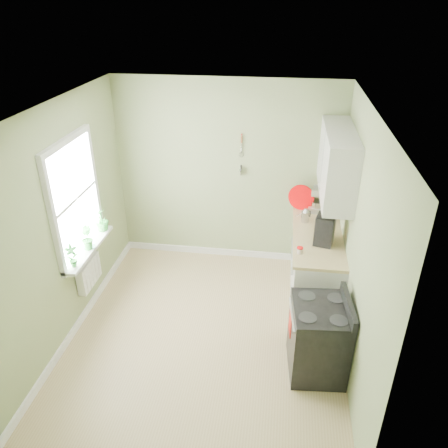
# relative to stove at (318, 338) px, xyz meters

# --- Properties ---
(floor) EXTENTS (3.20, 3.60, 0.02)m
(floor) POSITION_rel_stove_xyz_m (-1.28, 0.38, -0.43)
(floor) COLOR tan
(floor) RESTS_ON ground
(ceiling) EXTENTS (3.20, 3.60, 0.02)m
(ceiling) POSITION_rel_stove_xyz_m (-1.28, 0.38, 2.29)
(ceiling) COLOR white
(ceiling) RESTS_ON wall_back
(wall_back) EXTENTS (3.20, 0.02, 2.70)m
(wall_back) POSITION_rel_stove_xyz_m (-1.28, 2.19, 0.93)
(wall_back) COLOR #8F9C6A
(wall_back) RESTS_ON floor
(wall_left) EXTENTS (0.02, 3.60, 2.70)m
(wall_left) POSITION_rel_stove_xyz_m (-2.89, 0.38, 0.93)
(wall_left) COLOR #8F9C6A
(wall_left) RESTS_ON floor
(wall_right) EXTENTS (0.02, 3.60, 2.70)m
(wall_right) POSITION_rel_stove_xyz_m (0.33, 0.38, 0.93)
(wall_right) COLOR #8F9C6A
(wall_right) RESTS_ON floor
(base_cabinets) EXTENTS (0.60, 1.60, 0.87)m
(base_cabinets) POSITION_rel_stove_xyz_m (0.02, 1.38, 0.01)
(base_cabinets) COLOR silver
(base_cabinets) RESTS_ON floor
(countertop) EXTENTS (0.64, 1.60, 0.04)m
(countertop) POSITION_rel_stove_xyz_m (0.01, 1.38, 0.47)
(countertop) COLOR tan
(countertop) RESTS_ON base_cabinets
(upper_cabinets) EXTENTS (0.35, 1.40, 0.80)m
(upper_cabinets) POSITION_rel_stove_xyz_m (0.15, 1.48, 1.43)
(upper_cabinets) COLOR silver
(upper_cabinets) RESTS_ON wall_right
(window) EXTENTS (0.06, 1.14, 1.44)m
(window) POSITION_rel_stove_xyz_m (-2.86, 0.68, 1.13)
(window) COLOR white
(window) RESTS_ON wall_left
(window_sill) EXTENTS (0.18, 1.14, 0.04)m
(window_sill) POSITION_rel_stove_xyz_m (-2.79, 0.68, 0.46)
(window_sill) COLOR white
(window_sill) RESTS_ON wall_left
(radiator) EXTENTS (0.12, 0.50, 0.35)m
(radiator) POSITION_rel_stove_xyz_m (-2.82, 0.63, 0.13)
(radiator) COLOR white
(radiator) RESTS_ON wall_left
(wall_utensils) EXTENTS (0.02, 0.14, 0.58)m
(wall_utensils) POSITION_rel_stove_xyz_m (-1.08, 2.16, 1.14)
(wall_utensils) COLOR tan
(wall_utensils) RESTS_ON wall_back
(stove) EXTENTS (0.65, 0.72, 0.94)m
(stove) POSITION_rel_stove_xyz_m (0.00, 0.00, 0.00)
(stove) COLOR black
(stove) RESTS_ON floor
(stand_mixer) EXTENTS (0.25, 0.35, 0.39)m
(stand_mixer) POSITION_rel_stove_xyz_m (0.02, 2.12, 0.65)
(stand_mixer) COLOR #B2B2B7
(stand_mixer) RESTS_ON countertop
(kettle) EXTENTS (0.19, 0.11, 0.19)m
(kettle) POSITION_rel_stove_xyz_m (-0.15, 1.72, 0.59)
(kettle) COLOR silver
(kettle) RESTS_ON countertop
(coffee_maker) EXTENTS (0.27, 0.28, 0.38)m
(coffee_maker) POSITION_rel_stove_xyz_m (0.06, 1.17, 0.67)
(coffee_maker) COLOR black
(coffee_maker) RESTS_ON countertop
(red_tray) EXTENTS (0.37, 0.16, 0.37)m
(red_tray) POSITION_rel_stove_xyz_m (-0.21, 2.10, 0.67)
(red_tray) COLOR #C30406
(red_tray) RESTS_ON countertop
(jar) EXTENTS (0.07, 0.07, 0.08)m
(jar) POSITION_rel_stove_xyz_m (-0.23, 0.89, 0.53)
(jar) COLOR #C4B09B
(jar) RESTS_ON countertop
(plant_a) EXTENTS (0.18, 0.17, 0.28)m
(plant_a) POSITION_rel_stove_xyz_m (-2.78, 0.25, 0.62)
(plant_a) COLOR #28782B
(plant_a) RESTS_ON window_sill
(plant_b) EXTENTS (0.21, 0.21, 0.30)m
(plant_b) POSITION_rel_stove_xyz_m (-2.78, 0.65, 0.63)
(plant_b) COLOR #28782B
(plant_b) RESTS_ON window_sill
(plant_c) EXTENTS (0.20, 0.20, 0.31)m
(plant_c) POSITION_rel_stove_xyz_m (-2.78, 1.12, 0.63)
(plant_c) COLOR #28782B
(plant_c) RESTS_ON window_sill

